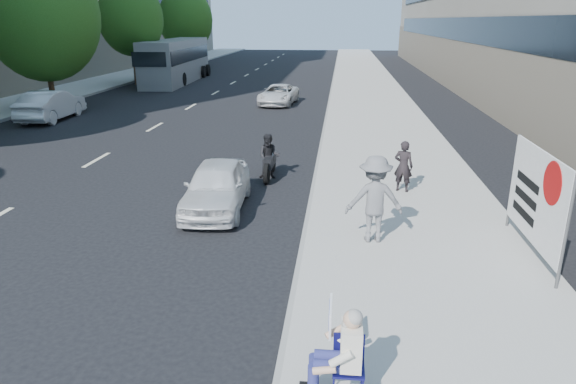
# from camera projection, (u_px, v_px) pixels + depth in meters

# --- Properties ---
(ground) EXTENTS (160.00, 160.00, 0.00)m
(ground) POSITION_uv_depth(u_px,v_px,m) (226.00, 271.00, 10.27)
(ground) COLOR black
(ground) RESTS_ON ground
(near_sidewalk) EXTENTS (5.00, 120.00, 0.15)m
(near_sidewalk) POSITION_uv_depth(u_px,v_px,m) (374.00, 108.00, 28.71)
(near_sidewalk) COLOR #A3A199
(near_sidewalk) RESTS_ON ground
(far_sidewalk) EXTENTS (4.50, 120.00, 0.15)m
(far_sidewalk) POSITION_uv_depth(u_px,v_px,m) (24.00, 103.00, 30.75)
(far_sidewalk) COLOR #A3A199
(far_sidewalk) RESTS_ON ground
(tree_far_c) EXTENTS (6.00, 6.00, 8.47)m
(tree_far_c) POSITION_uv_depth(u_px,v_px,m) (41.00, 15.00, 26.99)
(tree_far_c) COLOR #382616
(tree_far_c) RESTS_ON ground
(tree_far_d) EXTENTS (4.80, 4.80, 7.65)m
(tree_far_d) POSITION_uv_depth(u_px,v_px,m) (131.00, 18.00, 38.34)
(tree_far_d) COLOR #382616
(tree_far_d) RESTS_ON ground
(tree_far_e) EXTENTS (5.40, 5.40, 7.89)m
(tree_far_e) POSITION_uv_depth(u_px,v_px,m) (186.00, 20.00, 51.58)
(tree_far_e) COLOR #382616
(tree_far_e) RESTS_ON ground
(seated_protester) EXTENTS (0.83, 1.11, 1.31)m
(seated_protester) POSITION_uv_depth(u_px,v_px,m) (340.00, 349.00, 6.41)
(seated_protester) COLOR navy
(seated_protester) RESTS_ON near_sidewalk
(jogger) EXTENTS (1.30, 0.82, 1.92)m
(jogger) POSITION_uv_depth(u_px,v_px,m) (374.00, 199.00, 11.07)
(jogger) COLOR slate
(jogger) RESTS_ON near_sidewalk
(pedestrian_woman) EXTENTS (0.62, 0.50, 1.46)m
(pedestrian_woman) POSITION_uv_depth(u_px,v_px,m) (403.00, 166.00, 14.41)
(pedestrian_woman) COLOR black
(pedestrian_woman) RESTS_ON near_sidewalk
(protest_banner) EXTENTS (0.08, 3.06, 2.20)m
(protest_banner) POSITION_uv_depth(u_px,v_px,m) (536.00, 197.00, 10.34)
(protest_banner) COLOR #4C4C4C
(protest_banner) RESTS_ON near_sidewalk
(white_sedan_near) EXTENTS (1.71, 3.82, 1.27)m
(white_sedan_near) POSITION_uv_depth(u_px,v_px,m) (217.00, 186.00, 13.49)
(white_sedan_near) COLOR silver
(white_sedan_near) RESTS_ON ground
(white_sedan_mid) EXTENTS (1.75, 4.56, 1.48)m
(white_sedan_mid) POSITION_uv_depth(u_px,v_px,m) (51.00, 105.00, 25.64)
(white_sedan_mid) COLOR silver
(white_sedan_mid) RESTS_ON ground
(white_sedan_far) EXTENTS (2.27, 4.30, 1.15)m
(white_sedan_far) POSITION_uv_depth(u_px,v_px,m) (279.00, 95.00, 30.43)
(white_sedan_far) COLOR silver
(white_sedan_far) RESTS_ON ground
(motorcycle) EXTENTS (0.70, 2.04, 1.42)m
(motorcycle) POSITION_uv_depth(u_px,v_px,m) (269.00, 159.00, 16.16)
(motorcycle) COLOR black
(motorcycle) RESTS_ON ground
(bus) EXTENTS (3.02, 12.14, 3.30)m
(bus) POSITION_uv_depth(u_px,v_px,m) (176.00, 61.00, 41.14)
(bus) COLOR slate
(bus) RESTS_ON ground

